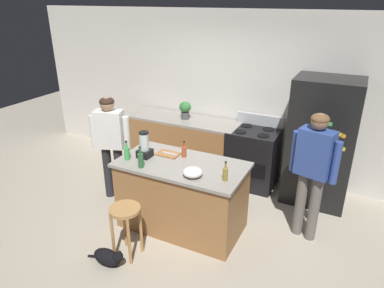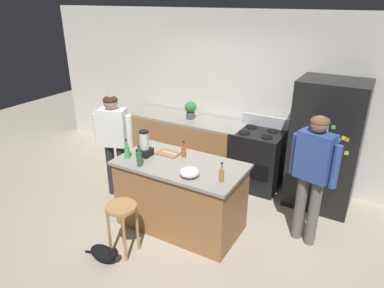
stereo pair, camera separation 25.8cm
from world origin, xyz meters
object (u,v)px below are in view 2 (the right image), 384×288
Objects in this scene: person_by_sink_right at (313,169)px; cat at (104,254)px; blender_appliance at (145,145)px; bottle_vinegar at (222,174)px; refrigerator at (325,146)px; bar_stool at (122,216)px; bottle_cooking_sauce at (184,151)px; cutting_board at (168,153)px; person_by_island_left at (114,137)px; bottle_soda at (127,151)px; potted_plant at (191,109)px; chef_knife at (170,153)px; mixing_bowl at (189,172)px; stove_range at (257,159)px; bottle_olive_oil at (139,158)px; kitchen_island at (181,195)px.

person_by_sink_right is 3.21× the size of cat.
blender_appliance reaches higher than bottle_vinegar.
refrigerator is 1.12× the size of person_by_sink_right.
bottle_cooking_sauce is (0.25, 0.98, 0.50)m from bar_stool.
person_by_island_left is at bearing 176.09° from cutting_board.
cutting_board is at bearing 42.13° from bottle_soda.
potted_plant is 1.48m from cutting_board.
chef_knife is at bearing -3.83° from person_by_island_left.
person_by_island_left is at bearing 168.84° from bottle_vinegar.
bottle_soda is 1.09× the size of mixing_bowl.
stove_range is 3.20× the size of blender_appliance.
person_by_island_left is at bearing 124.77° from cat.
bottle_cooking_sauce reaches higher than cutting_board.
refrigerator is 2.23m from potted_plant.
bottle_cooking_sauce is at bearing 26.73° from blender_appliance.
blender_appliance is 0.34m from cutting_board.
refrigerator is at bearing 55.45° from mixing_bowl.
person_by_sink_right is 5.55× the size of cutting_board.
cat is 1.73× the size of cutting_board.
chef_knife is at bearing 73.89° from bottle_olive_oil.
person_by_island_left is (-1.29, 0.22, 0.49)m from kitchen_island.
bottle_soda is 0.54m from cutting_board.
stove_range is 1.70× the size of bar_stool.
person_by_sink_right reaches higher than stove_range.
bottle_vinegar is at bearing 12.41° from mixing_bowl.
person_by_sink_right is at bearing 35.82° from bar_stool.
kitchen_island is 0.58m from bottle_cooking_sauce.
chef_knife is (-1.77, -0.37, -0.05)m from person_by_sink_right.
kitchen_island is 1.39m from person_by_island_left.
blender_appliance is 0.82m from mixing_bowl.
mixing_bowl is (0.59, 0.55, 0.48)m from bar_stool.
person_by_island_left reaches higher than blender_appliance.
potted_plant reaches higher than bottle_vinegar.
person_by_sink_right reaches higher than blender_appliance.
person_by_sink_right is 1.45m from mixing_bowl.
potted_plant is (-2.25, 1.03, 0.10)m from person_by_sink_right.
bottle_vinegar is at bearing -141.65° from person_by_sink_right.
kitchen_island is at bearing 68.53° from bar_stool.
cutting_board is 0.02m from chef_knife.
bottle_olive_oil is at bearing 99.64° from bar_stool.
bottle_olive_oil reaches higher than bar_stool.
kitchen_island is at bearing 68.46° from cat.
bottle_cooking_sauce is at bearing 11.79° from chef_knife.
bar_stool is at bearing -104.40° from bottle_cooking_sauce.
bar_stool is at bearing -80.36° from bottle_olive_oil.
cutting_board is at bearing -142.49° from refrigerator.
cutting_board reaches higher than cat.
bottle_olive_oil is 1.05m from bottle_vinegar.
blender_appliance is 1.17m from bottle_vinegar.
blender_appliance is at bearing -175.56° from kitchen_island.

